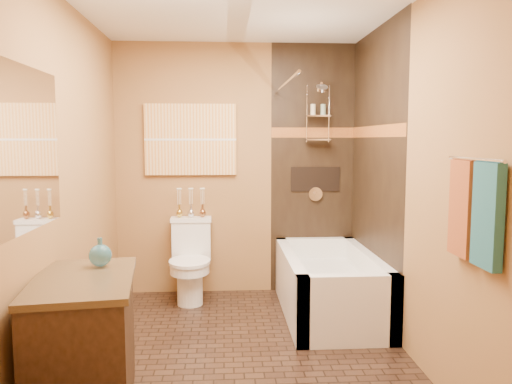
{
  "coord_description": "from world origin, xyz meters",
  "views": [
    {
      "loc": [
        -0.12,
        -3.51,
        1.55
      ],
      "look_at": [
        0.13,
        0.4,
        1.14
      ],
      "focal_mm": 35.0,
      "sensor_mm": 36.0,
      "label": 1
    }
  ],
  "objects": [
    {
      "name": "floor",
      "position": [
        0.0,
        0.0,
        0.0
      ],
      "size": [
        3.0,
        3.0,
        0.0
      ],
      "primitive_type": "plane",
      "color": "black",
      "rests_on": "ground"
    },
    {
      "name": "wall_left",
      "position": [
        -1.2,
        0.0,
        1.25
      ],
      "size": [
        0.02,
        3.0,
        2.5
      ],
      "primitive_type": "cube",
      "color": "#9B683C",
      "rests_on": "floor"
    },
    {
      "name": "wall_right",
      "position": [
        1.2,
        0.0,
        1.25
      ],
      "size": [
        0.02,
        3.0,
        2.5
      ],
      "primitive_type": "cube",
      "color": "#9B683C",
      "rests_on": "floor"
    },
    {
      "name": "wall_back",
      "position": [
        0.0,
        1.5,
        1.25
      ],
      "size": [
        2.4,
        0.02,
        2.5
      ],
      "primitive_type": "cube",
      "color": "#9B683C",
      "rests_on": "floor"
    },
    {
      "name": "wall_front",
      "position": [
        0.0,
        -1.5,
        1.25
      ],
      "size": [
        2.4,
        0.02,
        2.5
      ],
      "primitive_type": "cube",
      "color": "#9B683C",
      "rests_on": "floor"
    },
    {
      "name": "alcove_tile_back",
      "position": [
        0.78,
        1.49,
        1.25
      ],
      "size": [
        0.85,
        0.01,
        2.5
      ],
      "primitive_type": "cube",
      "color": "black",
      "rests_on": "wall_back"
    },
    {
      "name": "alcove_tile_right",
      "position": [
        1.19,
        0.75,
        1.25
      ],
      "size": [
        0.01,
        1.5,
        2.5
      ],
      "primitive_type": "cube",
      "color": "black",
      "rests_on": "wall_right"
    },
    {
      "name": "mosaic_band_back",
      "position": [
        0.78,
        1.48,
        1.62
      ],
      "size": [
        0.85,
        0.01,
        0.1
      ],
      "primitive_type": "cube",
      "color": "brown",
      "rests_on": "alcove_tile_back"
    },
    {
      "name": "mosaic_band_right",
      "position": [
        1.18,
        0.75,
        1.62
      ],
      "size": [
        0.01,
        1.5,
        0.1
      ],
      "primitive_type": "cube",
      "color": "brown",
      "rests_on": "alcove_tile_right"
    },
    {
      "name": "alcove_niche",
      "position": [
        0.8,
        1.48,
        1.15
      ],
      "size": [
        0.5,
        0.01,
        0.25
      ],
      "primitive_type": "cube",
      "color": "black",
      "rests_on": "alcove_tile_back"
    },
    {
      "name": "shower_fixtures",
      "position": [
        0.8,
        1.38,
        1.67
      ],
      "size": [
        0.24,
        0.33,
        1.16
      ],
      "color": "silver",
      "rests_on": "floor"
    },
    {
      "name": "curtain_rod",
      "position": [
        0.4,
        0.75,
        2.02
      ],
      "size": [
        0.03,
        1.55,
        0.03
      ],
      "primitive_type": "cylinder",
      "rotation": [
        1.57,
        0.0,
        0.0
      ],
      "color": "silver",
      "rests_on": "wall_back"
    },
    {
      "name": "towel_bar",
      "position": [
        1.15,
        -1.05,
        1.45
      ],
      "size": [
        0.02,
        0.55,
        0.02
      ],
      "primitive_type": "cylinder",
      "rotation": [
        1.57,
        0.0,
        0.0
      ],
      "color": "silver",
      "rests_on": "wall_right"
    },
    {
      "name": "towel_teal",
      "position": [
        1.16,
        -1.18,
        1.18
      ],
      "size": [
        0.05,
        0.22,
        0.52
      ],
      "primitive_type": "cube",
      "color": "#1C4C5E",
      "rests_on": "towel_bar"
    },
    {
      "name": "towel_rust",
      "position": [
        1.16,
        -0.92,
        1.18
      ],
      "size": [
        0.05,
        0.22,
        0.52
      ],
      "primitive_type": "cube",
      "color": "#93401A",
      "rests_on": "towel_bar"
    },
    {
      "name": "sunset_painting",
      "position": [
        -0.45,
        1.48,
        1.55
      ],
      "size": [
        0.9,
        0.04,
        0.7
      ],
      "primitive_type": "cube",
      "color": "orange",
      "rests_on": "wall_back"
    },
    {
      "name": "vanity_mirror",
      "position": [
        -1.19,
        -0.73,
        1.5
      ],
      "size": [
        0.01,
        1.0,
        0.9
      ],
      "primitive_type": "cube",
      "color": "white",
      "rests_on": "wall_left"
    },
    {
      "name": "bathtub",
      "position": [
        0.8,
        0.75,
        0.22
      ],
      "size": [
        0.8,
        1.5,
        0.55
      ],
      "color": "white",
      "rests_on": "floor"
    },
    {
      "name": "toilet",
      "position": [
        -0.45,
        1.21,
        0.4
      ],
      "size": [
        0.4,
        0.59,
        0.78
      ],
      "rotation": [
        0.0,
        0.0,
        0.02
      ],
      "color": "white",
      "rests_on": "floor"
    },
    {
      "name": "vanity",
      "position": [
        -0.92,
        -0.73,
        0.39
      ],
      "size": [
        0.65,
        0.95,
        0.78
      ],
      "rotation": [
        0.0,
        0.0,
        0.13
      ],
      "color": "black",
      "rests_on": "floor"
    },
    {
      "name": "teal_bottle",
      "position": [
        -0.87,
        -0.5,
        0.87
      ],
      "size": [
        0.17,
        0.17,
        0.22
      ],
      "primitive_type": null,
      "rotation": [
        0.0,
        0.0,
        -0.27
      ],
      "color": "#2A6D80",
      "rests_on": "vanity"
    },
    {
      "name": "bud_vases",
      "position": [
        -0.45,
        1.39,
        0.94
      ],
      "size": [
        0.29,
        0.06,
        0.28
      ],
      "color": "gold",
      "rests_on": "toilet"
    }
  ]
}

